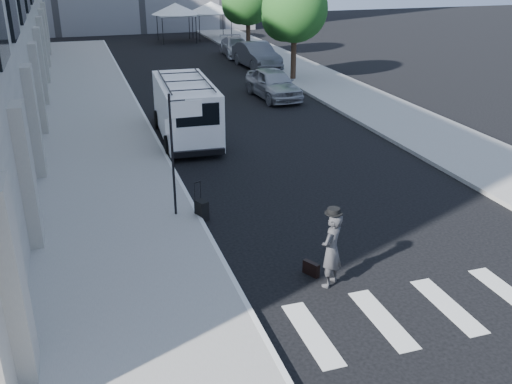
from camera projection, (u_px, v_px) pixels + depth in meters
ground at (302, 257)px, 14.39m from camera, size 120.00×120.00×0.00m
sidewalk_left at (92, 112)px, 27.18m from camera, size 4.50×48.00×0.15m
sidewalk_right at (315, 78)px, 34.45m from camera, size 4.00×56.00×0.15m
sign_pole at (180, 129)px, 15.50m from camera, size 1.03×0.07×3.50m
tree_near at (292, 11)px, 32.65m from camera, size 3.80×3.83×6.03m
tree_far at (246, 0)px, 40.53m from camera, size 3.80×3.83×6.03m
tent_left at (175, 9)px, 47.79m from camera, size 4.00×4.00×3.20m
tent_right at (211, 7)px, 49.13m from camera, size 4.00×4.00×3.20m
businessman at (331, 250)px, 12.84m from camera, size 0.79×0.75×1.82m
briefcase at (311, 269)px, 13.52m from camera, size 0.31×0.45×0.34m
suitcase at (202, 210)px, 16.30m from camera, size 0.38×0.46×1.11m
cargo_van at (185, 109)px, 23.18m from camera, size 2.46×6.34×2.35m
parked_car_a at (273, 83)px, 29.75m from camera, size 2.05×4.62×1.55m
parked_car_b at (256, 55)px, 37.56m from camera, size 2.09×5.13×1.65m
parked_car_c at (236, 47)px, 41.95m from camera, size 2.22×4.73×1.33m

